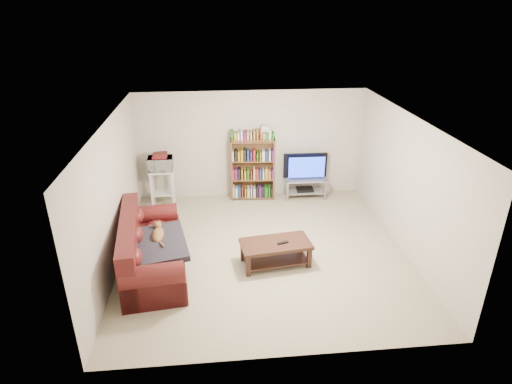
{
  "coord_description": "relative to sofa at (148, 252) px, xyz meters",
  "views": [
    {
      "loc": [
        -0.79,
        -6.53,
        4.16
      ],
      "look_at": [
        -0.1,
        0.4,
        1.0
      ],
      "focal_mm": 30.0,
      "sensor_mm": 36.0,
      "label": 1
    }
  ],
  "objects": [
    {
      "name": "wall_back",
      "position": [
        1.97,
        2.86,
        0.87
      ],
      "size": [
        5.0,
        0.0,
        5.0
      ],
      "primitive_type": "plane",
      "rotation": [
        1.57,
        0.0,
        0.0
      ],
      "color": "beige",
      "rests_on": "ground"
    },
    {
      "name": "wall_front",
      "position": [
        1.97,
        -2.14,
        0.87
      ],
      "size": [
        5.0,
        0.0,
        5.0
      ],
      "primitive_type": "plane",
      "rotation": [
        -1.57,
        0.0,
        0.0
      ],
      "color": "beige",
      "rests_on": "ground"
    },
    {
      "name": "coffee_table",
      "position": [
        2.12,
        -0.05,
        -0.03
      ],
      "size": [
        1.23,
        0.73,
        0.42
      ],
      "rotation": [
        0.0,
        0.0,
        0.13
      ],
      "color": "black",
      "rests_on": "floor"
    },
    {
      "name": "blanket",
      "position": [
        0.2,
        -0.13,
        0.22
      ],
      "size": [
        1.06,
        1.26,
        0.19
      ],
      "primitive_type": "cube",
      "rotation": [
        0.05,
        -0.04,
        0.2
      ],
      "color": "#28252E",
      "rests_on": "sofa"
    },
    {
      "name": "tv_stand",
      "position": [
        3.17,
        2.58,
        -0.02
      ],
      "size": [
        0.92,
        0.43,
        0.46
      ],
      "rotation": [
        0.0,
        0.0,
        -0.02
      ],
      "color": "#999EA3",
      "rests_on": "floor"
    },
    {
      "name": "bookshelf",
      "position": [
        1.98,
        2.66,
        0.39
      ],
      "size": [
        0.99,
        0.37,
        1.41
      ],
      "rotation": [
        0.0,
        0.0,
        -0.07
      ],
      "color": "brown",
      "rests_on": "floor"
    },
    {
      "name": "wall_left",
      "position": [
        -0.53,
        0.36,
        0.87
      ],
      "size": [
        0.0,
        5.0,
        5.0
      ],
      "primitive_type": "plane",
      "rotation": [
        1.57,
        0.0,
        1.57
      ],
      "color": "beige",
      "rests_on": "ground"
    },
    {
      "name": "shelf_clutter",
      "position": [
        2.08,
        2.66,
        1.18
      ],
      "size": [
        0.72,
        0.23,
        0.28
      ],
      "rotation": [
        0.0,
        0.0,
        -0.07
      ],
      "color": "silver",
      "rests_on": "bookshelf"
    },
    {
      "name": "television",
      "position": [
        3.17,
        2.58,
        0.41
      ],
      "size": [
        0.99,
        0.15,
        0.57
      ],
      "primitive_type": "imported",
      "rotation": [
        0.0,
        0.0,
        3.12
      ],
      "color": "black",
      "rests_on": "tv_stand"
    },
    {
      "name": "dvd_player",
      "position": [
        3.17,
        2.58,
        -0.14
      ],
      "size": [
        0.37,
        0.26,
        0.06
      ],
      "primitive_type": "cube",
      "rotation": [
        0.0,
        0.0,
        -0.02
      ],
      "color": "black",
      "rests_on": "tv_stand"
    },
    {
      "name": "wall_right",
      "position": [
        4.47,
        0.36,
        0.87
      ],
      "size": [
        0.0,
        5.0,
        5.0
      ],
      "primitive_type": "plane",
      "rotation": [
        1.57,
        0.0,
        -1.57
      ],
      "color": "beige",
      "rests_on": "ground"
    },
    {
      "name": "microwave",
      "position": [
        0.01,
        2.45,
        0.65
      ],
      "size": [
        0.53,
        0.37,
        0.29
      ],
      "primitive_type": "imported",
      "rotation": [
        0.0,
        0.0,
        0.04
      ],
      "color": "silver",
      "rests_on": "microwave_stand"
    },
    {
      "name": "cat",
      "position": [
        0.18,
        0.07,
        0.28
      ],
      "size": [
        0.31,
        0.63,
        0.18
      ],
      "primitive_type": null,
      "rotation": [
        0.0,
        0.0,
        0.12
      ],
      "color": "brown",
      "rests_on": "sofa"
    },
    {
      "name": "ceiling",
      "position": [
        1.97,
        0.36,
        2.07
      ],
      "size": [
        5.0,
        5.0,
        0.0
      ],
      "primitive_type": "plane",
      "rotation": [
        3.14,
        0.0,
        0.0
      ],
      "color": "white",
      "rests_on": "ground"
    },
    {
      "name": "microwave_stand",
      "position": [
        0.01,
        2.45,
        0.21
      ],
      "size": [
        0.54,
        0.4,
        0.84
      ],
      "rotation": [
        0.0,
        0.0,
        0.04
      ],
      "color": "silver",
      "rests_on": "floor"
    },
    {
      "name": "sofa",
      "position": [
        0.0,
        0.0,
        0.0
      ],
      "size": [
        1.21,
        2.31,
        0.94
      ],
      "rotation": [
        0.0,
        0.0,
        0.12
      ],
      "color": "#4F1414",
      "rests_on": "floor"
    },
    {
      "name": "remote",
      "position": [
        2.23,
        -0.09,
        0.11
      ],
      "size": [
        0.2,
        0.1,
        0.02
      ],
      "primitive_type": "cube",
      "rotation": [
        0.0,
        0.0,
        0.28
      ],
      "color": "black",
      "rests_on": "coffee_table"
    },
    {
      "name": "game_boxes",
      "position": [
        0.01,
        2.45,
        0.82
      ],
      "size": [
        0.31,
        0.28,
        0.05
      ],
      "primitive_type": "cube",
      "rotation": [
        0.0,
        0.0,
        0.04
      ],
      "color": "maroon",
      "rests_on": "microwave"
    },
    {
      "name": "floor",
      "position": [
        1.97,
        0.36,
        -0.33
      ],
      "size": [
        5.0,
        5.0,
        0.0
      ],
      "primitive_type": "plane",
      "color": "#BBAE8B",
      "rests_on": "ground"
    }
  ]
}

